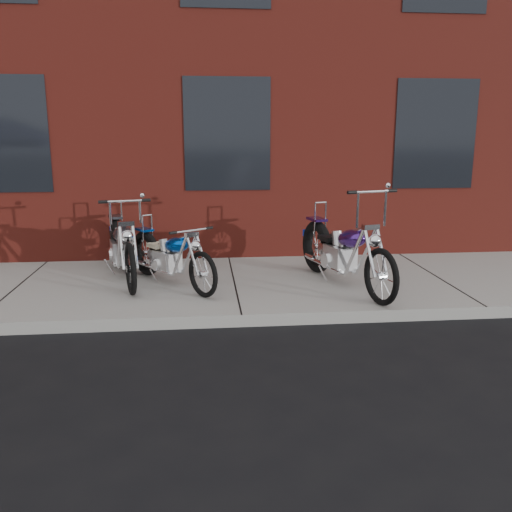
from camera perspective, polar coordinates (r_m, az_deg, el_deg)
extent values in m
plane|color=black|center=(6.39, -1.51, -7.50)|extent=(120.00, 120.00, 0.00)
cube|color=gray|center=(7.79, -2.32, -3.18)|extent=(22.00, 3.00, 0.15)
cube|color=maroon|center=(14.10, -4.15, 20.01)|extent=(22.00, 10.00, 8.00)
torus|color=black|center=(8.08, 6.94, 0.76)|extent=(0.35, 0.80, 0.79)
torus|color=black|center=(6.65, 13.79, -2.48)|extent=(0.26, 0.71, 0.71)
cube|color=#B7B7B7|center=(7.49, 9.42, -0.38)|extent=(0.41, 0.50, 0.33)
ellipsoid|color=#401D73|center=(7.16, 10.73, 1.59)|extent=(0.43, 0.66, 0.34)
cube|color=black|center=(7.68, 8.42, 1.67)|extent=(0.33, 0.37, 0.07)
cylinder|color=white|center=(6.70, 13.26, 0.19)|extent=(0.12, 0.32, 0.59)
cylinder|color=white|center=(6.69, 12.93, 6.53)|extent=(0.59, 0.19, 0.03)
cylinder|color=white|center=(7.93, 7.31, 3.59)|extent=(0.03, 0.03, 0.53)
cylinder|color=white|center=(7.79, 9.34, -0.94)|extent=(0.31, 0.97, 0.05)
torus|color=black|center=(8.06, -11.02, 0.13)|extent=(0.49, 0.63, 0.67)
torus|color=black|center=(6.86, -4.95, -2.16)|extent=(0.40, 0.53, 0.61)
cube|color=#B7B7B7|center=(7.56, -8.78, -0.69)|extent=(0.43, 0.45, 0.28)
ellipsoid|color=#0543AD|center=(7.28, -7.77, 1.01)|extent=(0.49, 0.56, 0.29)
cube|color=beige|center=(7.72, -9.77, 0.98)|extent=(0.33, 0.34, 0.06)
cylinder|color=white|center=(6.89, -5.55, -0.01)|extent=(0.18, 0.24, 0.50)
cylinder|color=white|center=(6.93, -6.16, 2.58)|extent=(0.44, 0.31, 0.03)
cylinder|color=white|center=(7.92, -10.86, 2.54)|extent=(0.03, 0.03, 0.45)
cylinder|color=white|center=(7.81, -8.85, -1.16)|extent=(0.51, 0.71, 0.04)
torus|color=black|center=(8.68, -14.32, 1.21)|extent=(0.33, 0.78, 0.77)
torus|color=black|center=(7.07, -12.89, -1.63)|extent=(0.24, 0.69, 0.69)
cube|color=#B7B7B7|center=(8.02, -13.81, 0.22)|extent=(0.39, 0.49, 0.32)
ellipsoid|color=#313136|center=(7.67, -13.68, 2.02)|extent=(0.41, 0.64, 0.33)
cube|color=black|center=(8.25, -14.10, 2.06)|extent=(0.32, 0.35, 0.06)
cylinder|color=white|center=(7.13, -13.14, 0.80)|extent=(0.12, 0.31, 0.57)
cylinder|color=white|center=(7.17, -13.50, 5.53)|extent=(0.58, 0.18, 0.03)
cylinder|color=white|center=(8.53, -14.41, 3.77)|extent=(0.03, 0.03, 0.51)
cylinder|color=white|center=(8.29, -13.06, -0.32)|extent=(0.29, 0.94, 0.05)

